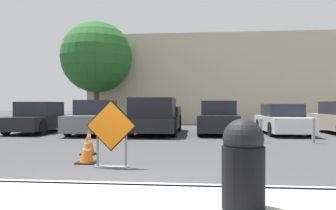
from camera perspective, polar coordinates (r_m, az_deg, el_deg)
ground_plane at (r=15.06m, az=0.68°, el=-5.01°), size 96.00×96.00×0.00m
sidewalk_strip at (r=4.33m, az=-12.29°, el=-17.23°), size 25.77×2.02×0.14m
curb_lip at (r=5.27m, az=-8.82°, el=-14.06°), size 25.77×0.20×0.14m
road_closed_sign at (r=7.15m, az=-9.88°, el=-4.52°), size 1.10×0.20×1.45m
traffic_cone_nearest at (r=7.84m, az=-13.97°, el=-7.60°), size 0.44×0.44×0.63m
traffic_cone_second at (r=9.18m, az=-13.60°, el=-6.24°), size 0.41×0.41×0.70m
parked_car_nearest at (r=16.84m, az=-21.55°, el=-2.18°), size 1.89×4.25×1.47m
parked_car_second at (r=15.61m, az=-12.46°, el=-2.24°), size 1.92×4.76×1.54m
pickup_truck at (r=14.71m, az=-2.17°, el=-2.24°), size 2.07×5.05×1.63m
parked_car_third at (r=15.09m, az=8.87°, el=-2.37°), size 1.98×4.16×1.51m
parked_car_fourth at (r=15.69m, az=19.28°, el=-2.51°), size 1.86×4.07×1.37m
trash_bin at (r=3.99m, az=12.96°, el=-9.83°), size 0.50×0.50×1.06m
bollard_nearest at (r=12.07m, az=15.87°, el=-4.09°), size 0.12×0.12×0.88m
bollard_second at (r=12.52m, az=24.01°, el=-3.89°), size 0.12×0.12×0.91m
building_facade_backdrop at (r=24.34m, az=7.58°, el=4.16°), size 17.14×5.00×6.11m
street_tree_behind_lot at (r=21.73m, az=-12.33°, el=8.14°), size 4.56×4.56×6.66m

